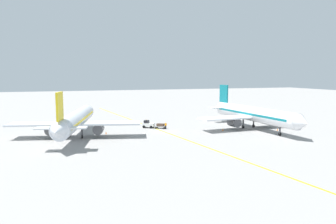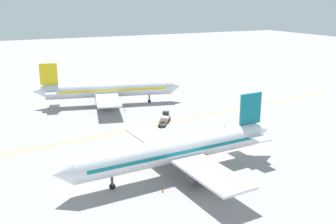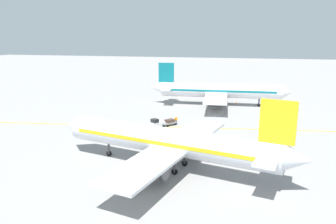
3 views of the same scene
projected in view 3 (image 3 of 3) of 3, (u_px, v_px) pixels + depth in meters
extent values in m
plane|color=gray|center=(193.00, 128.00, 63.52)|extent=(400.00, 400.00, 0.00)
cube|color=yellow|center=(193.00, 128.00, 63.52)|extent=(15.69, 119.07, 0.01)
cylinder|color=white|center=(221.00, 91.00, 82.94)|extent=(5.30, 30.16, 3.60)
cone|color=white|center=(287.00, 92.00, 80.27)|extent=(3.55, 2.59, 3.42)
cone|color=white|center=(157.00, 88.00, 85.58)|extent=(3.23, 3.17, 3.06)
cube|color=#0F727F|center=(221.00, 90.00, 82.90)|extent=(5.17, 27.16, 0.50)
cube|color=white|center=(217.00, 93.00, 83.27)|extent=(28.25, 6.78, 0.36)
cylinder|color=#4C4C51|center=(217.00, 95.00, 88.35)|extent=(2.38, 3.32, 2.20)
cylinder|color=#4C4C51|center=(216.00, 102.00, 78.76)|extent=(2.38, 3.32, 2.20)
cube|color=#0F727F|center=(166.00, 73.00, 84.25)|extent=(0.59, 4.01, 5.00)
cube|color=white|center=(168.00, 88.00, 85.07)|extent=(9.12, 2.91, 0.24)
cylinder|color=#4C4C51|center=(259.00, 101.00, 81.91)|extent=(0.36, 0.36, 2.00)
cylinder|color=black|center=(259.00, 105.00, 82.14)|extent=(0.33, 0.81, 0.80)
cylinder|color=#4C4C51|center=(213.00, 98.00, 85.35)|extent=(0.36, 0.36, 2.00)
cylinder|color=black|center=(212.00, 102.00, 85.58)|extent=(0.33, 0.81, 0.80)
cylinder|color=#4C4C51|center=(212.00, 101.00, 82.28)|extent=(0.36, 0.36, 2.00)
cylinder|color=black|center=(212.00, 105.00, 82.51)|extent=(0.33, 0.81, 0.80)
cylinder|color=silver|center=(166.00, 141.00, 43.60)|extent=(10.74, 29.98, 3.60)
cone|color=silver|center=(74.00, 126.00, 50.75)|extent=(3.90, 3.15, 3.42)
cone|color=silver|center=(299.00, 160.00, 36.25)|extent=(3.69, 3.65, 3.06)
cube|color=yellow|center=(166.00, 140.00, 43.57)|extent=(10.05, 27.08, 0.50)
cube|color=silver|center=(173.00, 147.00, 43.32)|extent=(28.43, 11.81, 0.36)
cylinder|color=#4C4C51|center=(155.00, 169.00, 39.28)|extent=(2.91, 3.64, 2.20)
cylinder|color=#4C4C51|center=(188.00, 145.00, 47.95)|extent=(2.91, 3.64, 2.20)
cube|color=yellow|center=(278.00, 122.00, 36.43)|extent=(1.32, 3.97, 5.00)
cube|color=silver|center=(271.00, 154.00, 37.55)|extent=(9.31, 4.50, 0.24)
cylinder|color=#4C4C51|center=(109.00, 147.00, 48.39)|extent=(0.36, 0.36, 2.00)
cylinder|color=black|center=(109.00, 153.00, 48.62)|extent=(0.46, 0.84, 0.80)
cylinder|color=#4C4C51|center=(175.00, 164.00, 41.88)|extent=(0.36, 0.36, 2.00)
cylinder|color=black|center=(175.00, 172.00, 42.11)|extent=(0.46, 0.84, 0.80)
cylinder|color=#4C4C51|center=(185.00, 156.00, 44.66)|extent=(0.36, 0.36, 2.00)
cylinder|color=black|center=(185.00, 163.00, 44.89)|extent=(0.46, 0.84, 0.80)
cube|color=white|center=(157.00, 124.00, 62.89)|extent=(3.31, 2.99, 0.90)
cube|color=black|center=(155.00, 121.00, 62.36)|extent=(1.64, 1.68, 0.70)
sphere|color=orange|center=(155.00, 119.00, 62.26)|extent=(0.16, 0.16, 0.16)
cylinder|color=black|center=(156.00, 128.00, 61.82)|extent=(0.71, 0.62, 0.70)
cylinder|color=black|center=(151.00, 127.00, 62.93)|extent=(0.71, 0.62, 0.70)
cylinder|color=black|center=(163.00, 126.00, 63.06)|extent=(0.71, 0.62, 0.70)
cylinder|color=black|center=(159.00, 125.00, 64.17)|extent=(0.71, 0.62, 0.70)
cube|color=gray|center=(170.00, 123.00, 64.98)|extent=(2.92, 2.67, 0.20)
cube|color=#4C382D|center=(170.00, 121.00, 64.89)|extent=(2.13, 1.98, 0.60)
cylinder|color=black|center=(168.00, 126.00, 63.93)|extent=(0.44, 0.37, 0.44)
cylinder|color=black|center=(164.00, 125.00, 64.86)|extent=(0.44, 0.37, 0.44)
cylinder|color=black|center=(176.00, 124.00, 65.25)|extent=(0.44, 0.37, 0.44)
cylinder|color=black|center=(171.00, 123.00, 66.18)|extent=(0.44, 0.37, 0.44)
cylinder|color=#23232D|center=(177.00, 122.00, 65.79)|extent=(0.16, 0.16, 0.85)
cylinder|color=#23232D|center=(176.00, 122.00, 65.70)|extent=(0.16, 0.16, 0.85)
cube|color=orange|center=(176.00, 119.00, 65.58)|extent=(0.40, 0.42, 0.60)
cylinder|color=orange|center=(177.00, 119.00, 65.68)|extent=(0.10, 0.10, 0.55)
cylinder|color=orange|center=(175.00, 119.00, 65.47)|extent=(0.10, 0.10, 0.55)
sphere|color=beige|center=(176.00, 117.00, 65.48)|extent=(0.22, 0.22, 0.22)
cone|color=orange|center=(169.00, 149.00, 51.02)|extent=(0.32, 0.32, 0.55)
cone|color=orange|center=(216.00, 111.00, 75.95)|extent=(0.32, 0.32, 0.55)
cone|color=orange|center=(236.00, 101.00, 87.04)|extent=(0.32, 0.32, 0.55)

